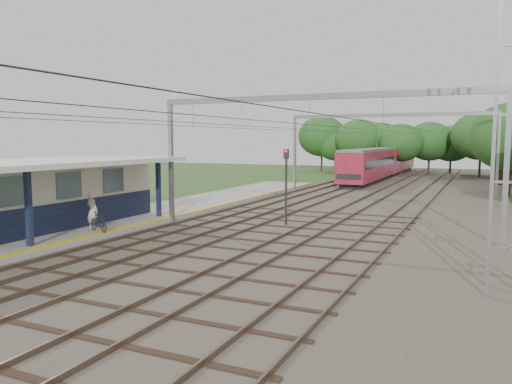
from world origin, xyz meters
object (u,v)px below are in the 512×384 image
Objects in this scene: bicycle at (98,222)px; signal_post at (286,178)px; train at (384,161)px; person at (92,210)px.

signal_post reaches higher than bicycle.
bicycle is 45.44m from train.
signal_post reaches higher than train.
signal_post is (7.81, 6.42, 1.39)m from person.
bicycle is 10.00m from signal_post.
train reaches higher than person.
train is (5.96, 44.60, 0.78)m from person.
person is 45.01m from train.
signal_post is (6.95, 6.96, 1.84)m from bicycle.
person is at bearing -97.61° from train.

